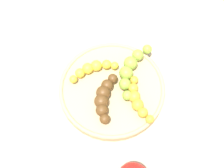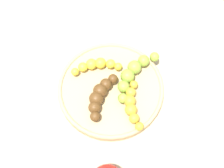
% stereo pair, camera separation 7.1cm
% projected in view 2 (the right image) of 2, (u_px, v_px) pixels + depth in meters
% --- Properties ---
extents(ground_plane, '(2.40, 2.40, 0.00)m').
position_uv_depth(ground_plane, '(112.00, 91.00, 0.74)').
color(ground_plane, tan).
extents(fruit_bowl, '(0.26, 0.26, 0.02)m').
position_uv_depth(fruit_bowl, '(112.00, 89.00, 0.73)').
color(fruit_bowl, tan).
rests_on(fruit_bowl, ground_plane).
extents(banana_overripe, '(0.12, 0.07, 0.03)m').
position_uv_depth(banana_overripe, '(101.00, 95.00, 0.69)').
color(banana_overripe, '#593819').
rests_on(banana_overripe, fruit_bowl).
extents(banana_spotted, '(0.13, 0.04, 0.03)m').
position_uv_depth(banana_spotted, '(133.00, 105.00, 0.69)').
color(banana_spotted, gold).
rests_on(banana_spotted, fruit_bowl).
extents(banana_green, '(0.14, 0.11, 0.03)m').
position_uv_depth(banana_green, '(134.00, 73.00, 0.72)').
color(banana_green, '#8CAD38').
rests_on(banana_green, fruit_bowl).
extents(banana_yellow, '(0.05, 0.13, 0.03)m').
position_uv_depth(banana_yellow, '(97.00, 65.00, 0.74)').
color(banana_yellow, yellow).
rests_on(banana_yellow, fruit_bowl).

